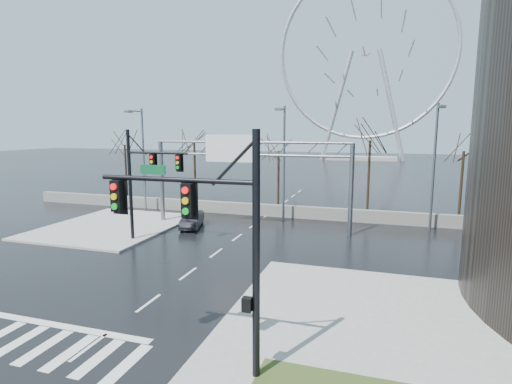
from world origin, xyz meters
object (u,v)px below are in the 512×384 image
at_px(ferris_wheel, 365,59).
at_px(signal_mast_near, 214,230).
at_px(sign_gantry, 245,165).
at_px(car, 192,219).
at_px(signal_mast_far, 143,175).

bearing_deg(ferris_wheel, signal_mast_near, -89.92).
bearing_deg(ferris_wheel, sign_gantry, -93.84).
bearing_deg(car, signal_mast_far, -119.07).
height_order(sign_gantry, ferris_wheel, ferris_wheel).
bearing_deg(car, ferris_wheel, 67.91).
bearing_deg(signal_mast_near, ferris_wheel, 90.08).
bearing_deg(sign_gantry, signal_mast_near, -73.81).
height_order(signal_mast_near, ferris_wheel, ferris_wheel).
distance_m(sign_gantry, ferris_wheel, 82.91).
height_order(signal_mast_near, signal_mast_far, same).
xyz_separation_m(ferris_wheel, car, (-9.66, -81.10, -25.47)).
relative_size(sign_gantry, car, 4.07).
bearing_deg(signal_mast_far, car, 76.23).
distance_m(sign_gantry, car, 6.32).
height_order(signal_mast_near, sign_gantry, signal_mast_near).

